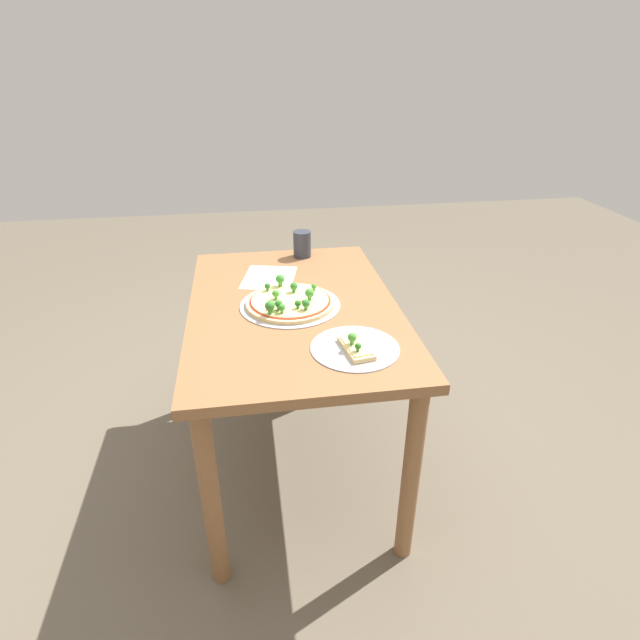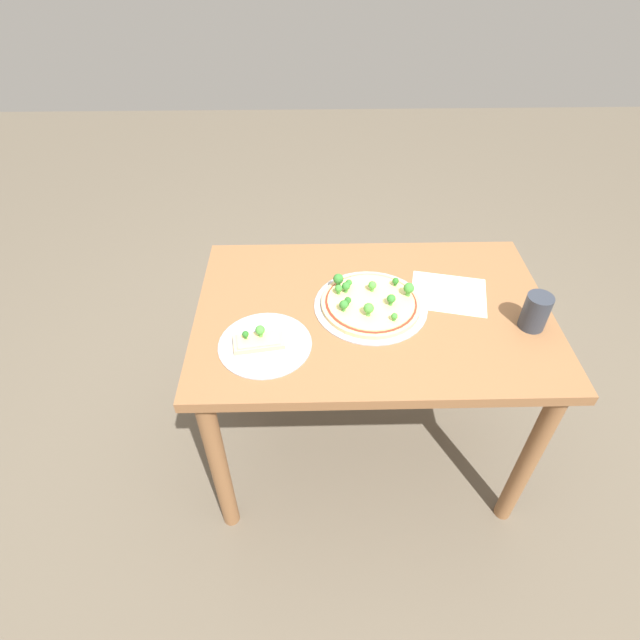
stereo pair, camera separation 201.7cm
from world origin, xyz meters
TOP-DOWN VIEW (x-y plane):
  - ground_plane at (0.00, 0.00)m, footprint 8.00×8.00m
  - dining_table at (0.00, 0.00)m, footprint 1.15×0.76m
  - pizza_tray_whole at (-0.01, 0.01)m, footprint 0.37×0.37m
  - pizza_tray_slice at (-0.35, -0.16)m, footprint 0.28×0.28m
  - drinking_cup at (0.48, -0.09)m, footprint 0.08×0.08m
  - paper_menu at (0.26, 0.07)m, footprint 0.29×0.26m

SIDE VIEW (x-z plane):
  - ground_plane at x=0.00m, z-range 0.00..0.00m
  - dining_table at x=0.00m, z-range 0.27..1.04m
  - paper_menu at x=0.26m, z-range 0.77..0.77m
  - pizza_tray_slice at x=-0.35m, z-range 0.74..0.81m
  - pizza_tray_whole at x=-0.01m, z-range 0.75..0.82m
  - drinking_cup at x=0.48m, z-range 0.77..0.89m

